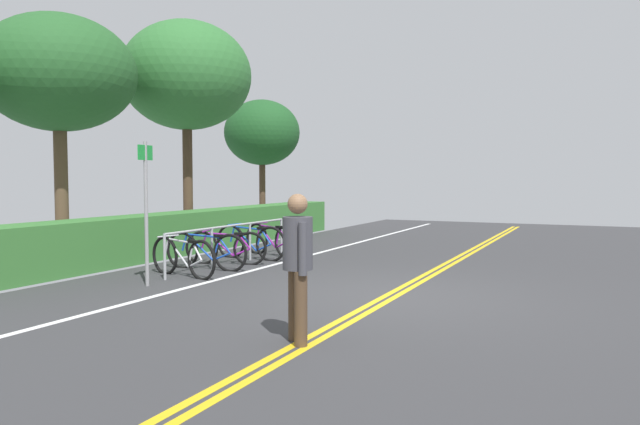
{
  "coord_description": "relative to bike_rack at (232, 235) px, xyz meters",
  "views": [
    {
      "loc": [
        -8.53,
        -2.84,
        1.76
      ],
      "look_at": [
        1.9,
        2.07,
        1.09
      ],
      "focal_mm": 33.96,
      "sensor_mm": 36.0,
      "label": 1
    }
  ],
  "objects": [
    {
      "name": "pedestrian",
      "position": [
        -4.62,
        -3.89,
        0.32
      ],
      "size": [
        0.38,
        0.36,
        1.59
      ],
      "color": "#4C3826",
      "rests_on": "ground_plane"
    },
    {
      "name": "bicycle_4",
      "position": [
        1.53,
        -0.04,
        -0.24
      ],
      "size": [
        0.66,
        1.67,
        0.76
      ],
      "color": "black",
      "rests_on": "ground_plane"
    },
    {
      "name": "bicycle_1",
      "position": [
        -0.79,
        0.07,
        -0.24
      ],
      "size": [
        0.46,
        1.81,
        0.76
      ],
      "color": "black",
      "rests_on": "ground_plane"
    },
    {
      "name": "centre_line_yellow_outer",
      "position": [
        -1.74,
        -3.9,
        -0.59
      ],
      "size": [
        28.08,
        0.1,
        0.0
      ],
      "primitive_type": "cube",
      "color": "gold",
      "rests_on": "ground_plane"
    },
    {
      "name": "bike_rack",
      "position": [
        0.0,
        0.0,
        0.0
      ],
      "size": [
        4.2,
        0.05,
        0.81
      ],
      "color": "#9EA0A5",
      "rests_on": "ground_plane"
    },
    {
      "name": "centre_line_yellow_inner",
      "position": [
        -1.74,
        -4.06,
        -0.59
      ],
      "size": [
        28.08,
        0.1,
        0.0
      ],
      "primitive_type": "cube",
      "color": "gold",
      "rests_on": "ground_plane"
    },
    {
      "name": "bicycle_2",
      "position": [
        -0.04,
        0.12,
        -0.26
      ],
      "size": [
        0.62,
        1.66,
        0.72
      ],
      "color": "black",
      "rests_on": "ground_plane"
    },
    {
      "name": "bicycle_0",
      "position": [
        -1.64,
        -0.04,
        -0.25
      ],
      "size": [
        0.56,
        1.71,
        0.74
      ],
      "color": "black",
      "rests_on": "ground_plane"
    },
    {
      "name": "tree_mid",
      "position": [
        -1.0,
        3.63,
        3.34
      ],
      "size": [
        3.21,
        3.21,
        5.17
      ],
      "color": "brown",
      "rests_on": "ground_plane"
    },
    {
      "name": "tree_extra",
      "position": [
        6.67,
        3.23,
        2.6
      ],
      "size": [
        2.43,
        2.43,
        4.26
      ],
      "color": "#473323",
      "rests_on": "ground_plane"
    },
    {
      "name": "bicycle_3",
      "position": [
        0.82,
        0.07,
        -0.23
      ],
      "size": [
        0.46,
        1.83,
        0.78
      ],
      "color": "black",
      "rests_on": "ground_plane"
    },
    {
      "name": "ground_plane",
      "position": [
        -1.74,
        -3.98,
        -0.62
      ],
      "size": [
        31.2,
        10.9,
        0.05
      ],
      "primitive_type": "cube",
      "color": "#353538"
    },
    {
      "name": "sign_post_near",
      "position": [
        -2.66,
        -0.12,
        0.81
      ],
      "size": [
        0.36,
        0.07,
        2.34
      ],
      "color": "gray",
      "rests_on": "ground_plane"
    },
    {
      "name": "tree_far_right",
      "position": [
        2.38,
        2.91,
        3.75
      ],
      "size": [
        3.3,
        3.3,
        5.74
      ],
      "color": "#473323",
      "rests_on": "ground_plane"
    },
    {
      "name": "bike_lane_stripe_white",
      "position": [
        -1.74,
        -0.8,
        -0.59
      ],
      "size": [
        28.08,
        0.12,
        0.0
      ],
      "primitive_type": "cube",
      "color": "white",
      "rests_on": "ground_plane"
    },
    {
      "name": "hedge_backdrop",
      "position": [
        1.5,
        2.11,
        -0.11
      ],
      "size": [
        13.15,
        0.91,
        0.96
      ],
      "primitive_type": "cube",
      "color": "#387533",
      "rests_on": "ground_plane"
    }
  ]
}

